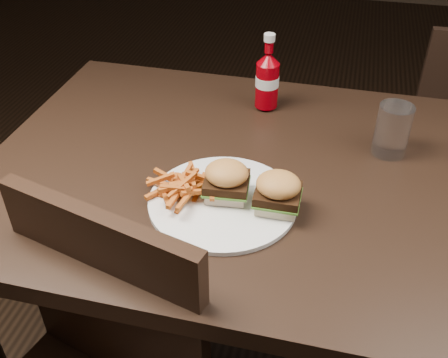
% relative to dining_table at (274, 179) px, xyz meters
% --- Properties ---
extents(dining_table, '(1.20, 0.80, 0.04)m').
position_rel_dining_table_xyz_m(dining_table, '(0.00, 0.00, 0.00)').
color(dining_table, black).
rests_on(dining_table, ground).
extents(plate, '(0.28, 0.28, 0.01)m').
position_rel_dining_table_xyz_m(plate, '(-0.08, -0.13, 0.03)').
color(plate, white).
rests_on(plate, dining_table).
extents(sandwich_half_a, '(0.08, 0.07, 0.02)m').
position_rel_dining_table_xyz_m(sandwich_half_a, '(-0.07, -0.11, 0.04)').
color(sandwich_half_a, beige).
rests_on(sandwich_half_a, plate).
extents(sandwich_half_b, '(0.07, 0.07, 0.02)m').
position_rel_dining_table_xyz_m(sandwich_half_b, '(0.02, -0.13, 0.04)').
color(sandwich_half_b, beige).
rests_on(sandwich_half_b, plate).
extents(fries_pile, '(0.14, 0.14, 0.04)m').
position_rel_dining_table_xyz_m(fries_pile, '(-0.15, -0.12, 0.05)').
color(fries_pile, '#BB651E').
rests_on(fries_pile, plate).
extents(ketchup_bottle, '(0.06, 0.06, 0.11)m').
position_rel_dining_table_xyz_m(ketchup_bottle, '(-0.06, 0.25, 0.08)').
color(ketchup_bottle, '#870009').
rests_on(ketchup_bottle, dining_table).
extents(tumbler, '(0.07, 0.07, 0.11)m').
position_rel_dining_table_xyz_m(tumbler, '(0.22, 0.12, 0.08)').
color(tumbler, white).
rests_on(tumbler, dining_table).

